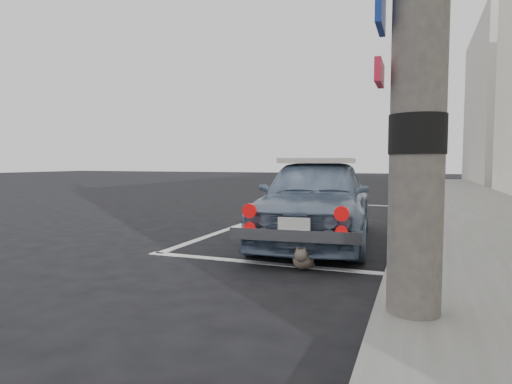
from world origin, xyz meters
TOP-DOWN VIEW (x-y plane):
  - ground at (0.00, 0.00)m, footprint 80.00×80.00m
  - sidewalk at (3.20, 2.00)m, footprint 2.80×40.00m
  - building_far at (6.35, 20.00)m, footprint 3.50×10.00m
  - pline_rear at (0.50, -0.50)m, footprint 3.00×0.12m
  - pline_front at (0.50, 6.50)m, footprint 3.00×0.12m
  - pline_side at (-0.90, 3.00)m, footprint 0.12×7.00m
  - retro_coupe at (0.72, 1.00)m, footprint 1.78×3.69m
  - cat at (0.95, -0.60)m, footprint 0.25×0.51m

SIDE VIEW (x-z plane):
  - ground at x=0.00m, z-range 0.00..0.00m
  - pline_rear at x=0.50m, z-range 0.00..0.01m
  - pline_front at x=0.50m, z-range 0.00..0.01m
  - pline_side at x=-0.90m, z-range 0.00..0.01m
  - sidewalk at x=3.20m, z-range 0.00..0.15m
  - cat at x=0.95m, z-range -0.01..0.26m
  - retro_coupe at x=0.72m, z-range 0.01..1.22m
  - building_far at x=6.35m, z-range 0.00..8.00m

